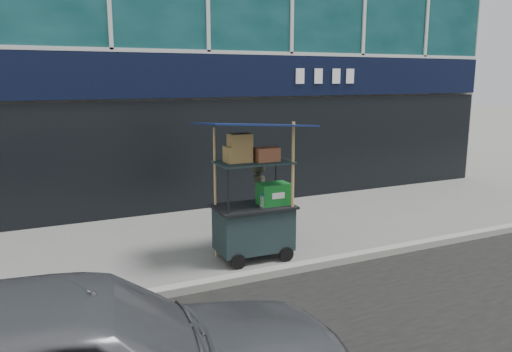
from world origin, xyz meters
TOP-DOWN VIEW (x-y plane):
  - ground at (0.00, 0.00)m, footprint 80.00×80.00m
  - curb at (0.00, -0.20)m, footprint 80.00×0.18m
  - vendor_cart at (-0.47, 0.61)m, footprint 1.70×1.22m
  - vendor_man at (-0.03, 1.31)m, footprint 0.49×0.62m

SIDE VIEW (x-z plane):
  - ground at x=0.00m, z-range 0.00..0.00m
  - curb at x=0.00m, z-range 0.00..0.12m
  - vendor_man at x=-0.03m, z-range 0.00..1.50m
  - vendor_cart at x=-0.47m, z-range -0.34..1.92m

